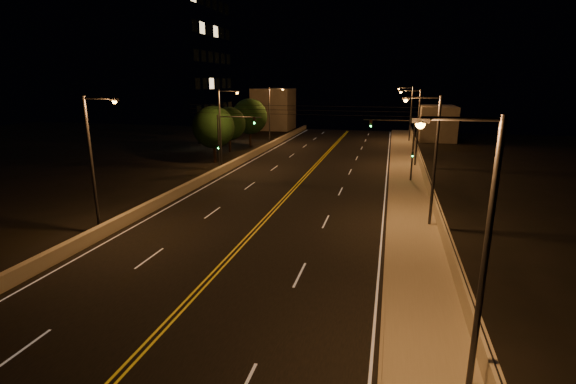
% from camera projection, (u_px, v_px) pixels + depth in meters
% --- Properties ---
extents(road, '(18.00, 120.00, 0.02)m').
position_uv_depth(road, '(269.00, 215.00, 32.25)').
color(road, black).
rests_on(road, ground).
extents(sidewalk, '(3.60, 120.00, 0.30)m').
position_uv_depth(sidewalk, '(414.00, 224.00, 29.71)').
color(sidewalk, gray).
rests_on(sidewalk, ground).
extents(curb, '(0.14, 120.00, 0.15)m').
position_uv_depth(curb, '(387.00, 223.00, 30.17)').
color(curb, gray).
rests_on(curb, ground).
extents(parapet_wall, '(0.30, 120.00, 1.00)m').
position_uv_depth(parapet_wall, '(440.00, 218.00, 29.17)').
color(parapet_wall, '#A8A28C').
rests_on(parapet_wall, sidewalk).
extents(jersey_barrier, '(0.45, 120.00, 0.85)m').
position_uv_depth(jersey_barrier, '(160.00, 202.00, 34.33)').
color(jersey_barrier, '#A8A28C').
rests_on(jersey_barrier, ground).
extents(distant_building_right, '(6.00, 10.00, 5.89)m').
position_uv_depth(distant_building_right, '(437.00, 123.00, 73.63)').
color(distant_building_right, gray).
rests_on(distant_building_right, ground).
extents(distant_building_left, '(8.00, 8.00, 8.57)m').
position_uv_depth(distant_building_left, '(274.00, 109.00, 89.28)').
color(distant_building_left, gray).
rests_on(distant_building_left, ground).
extents(parapet_rail, '(0.06, 120.00, 0.06)m').
position_uv_depth(parapet_rail, '(440.00, 210.00, 29.03)').
color(parapet_rail, black).
rests_on(parapet_rail, parapet_wall).
extents(lane_markings, '(17.32, 116.00, 0.00)m').
position_uv_depth(lane_markings, '(269.00, 215.00, 32.18)').
color(lane_markings, silver).
rests_on(lane_markings, road).
extents(streetlight_0, '(2.55, 0.28, 9.14)m').
position_uv_depth(streetlight_0, '(477.00, 244.00, 12.59)').
color(streetlight_0, '#2D2D33').
rests_on(streetlight_0, ground).
extents(streetlight_1, '(2.55, 0.28, 9.14)m').
position_uv_depth(streetlight_1, '(431.00, 154.00, 28.15)').
color(streetlight_1, '#2D2D33').
rests_on(streetlight_1, ground).
extents(streetlight_2, '(2.55, 0.28, 9.14)m').
position_uv_depth(streetlight_2, '(416.00, 123.00, 48.82)').
color(streetlight_2, '#2D2D33').
rests_on(streetlight_2, ground).
extents(streetlight_3, '(2.55, 0.28, 9.14)m').
position_uv_depth(streetlight_3, '(409.00, 111.00, 69.25)').
color(streetlight_3, '#2D2D33').
rests_on(streetlight_3, ground).
extents(streetlight_4, '(2.55, 0.28, 9.14)m').
position_uv_depth(streetlight_4, '(94.00, 157.00, 27.17)').
color(streetlight_4, '#2D2D33').
rests_on(streetlight_4, ground).
extents(streetlight_5, '(2.55, 0.28, 9.14)m').
position_uv_depth(streetlight_5, '(222.00, 125.00, 47.34)').
color(streetlight_5, '#2D2D33').
rests_on(streetlight_5, ground).
extents(streetlight_6, '(2.55, 0.28, 9.14)m').
position_uv_depth(streetlight_6, '(271.00, 112.00, 66.08)').
color(streetlight_6, '#2D2D33').
rests_on(streetlight_6, ground).
extents(traffic_signal_right, '(5.11, 0.31, 6.49)m').
position_uv_depth(traffic_signal_right, '(403.00, 143.00, 41.60)').
color(traffic_signal_right, '#2D2D33').
rests_on(traffic_signal_right, ground).
extents(traffic_signal_left, '(5.11, 0.31, 6.49)m').
position_uv_depth(traffic_signal_left, '(227.00, 137.00, 45.97)').
color(traffic_signal_left, '#2D2D33').
rests_on(traffic_signal_left, ground).
extents(overhead_wires, '(22.00, 0.03, 0.83)m').
position_uv_depth(overhead_wires, '(297.00, 110.00, 39.27)').
color(overhead_wires, black).
extents(building_tower, '(24.00, 15.00, 32.21)m').
position_uv_depth(building_tower, '(143.00, 46.00, 66.23)').
color(building_tower, gray).
rests_on(building_tower, ground).
extents(tree_0, '(5.25, 5.25, 7.11)m').
position_uv_depth(tree_0, '(214.00, 127.00, 52.14)').
color(tree_0, black).
rests_on(tree_0, ground).
extents(tree_1, '(4.80, 4.80, 6.51)m').
position_uv_depth(tree_1, '(229.00, 124.00, 60.34)').
color(tree_1, black).
rests_on(tree_1, ground).
extents(tree_2, '(5.52, 5.52, 7.48)m').
position_uv_depth(tree_2, '(250.00, 116.00, 65.20)').
color(tree_2, black).
rests_on(tree_2, ground).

